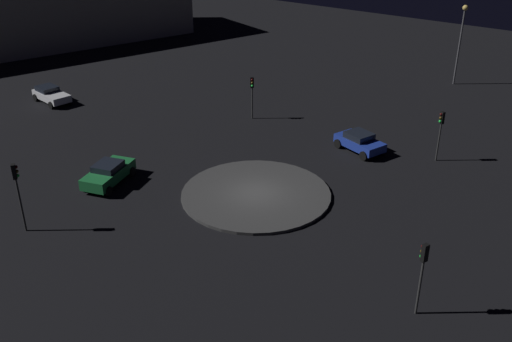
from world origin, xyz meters
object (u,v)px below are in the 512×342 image
(car_white, at_px, (51,95))
(store_building, at_px, (43,7))
(streetlamp_south, at_px, (461,33))
(traffic_light_southwest, at_px, (441,126))
(traffic_light_west, at_px, (423,265))
(car_blue, at_px, (360,141))
(car_green, at_px, (108,173))
(traffic_light_northeast, at_px, (17,184))
(traffic_light_southeast, at_px, (252,89))

(car_white, bearing_deg, store_building, 152.87)
(streetlamp_south, bearing_deg, car_white, 43.67)
(car_white, relative_size, traffic_light_southwest, 1.13)
(traffic_light_west, relative_size, store_building, 0.10)
(car_blue, height_order, traffic_light_southwest, traffic_light_southwest)
(streetlamp_south, bearing_deg, car_green, 71.46)
(car_blue, distance_m, car_green, 18.62)
(streetlamp_south, bearing_deg, traffic_light_northeast, 75.18)
(traffic_light_west, distance_m, store_building, 61.68)
(car_blue, height_order, streetlamp_south, streetlamp_south)
(car_green, height_order, store_building, store_building)
(car_white, xyz_separation_m, streetlamp_south, (-28.49, -27.20, 4.47))
(traffic_light_northeast, xyz_separation_m, streetlamp_south, (-11.10, -41.98, 2.12))
(streetlamp_south, bearing_deg, traffic_light_southeast, 60.94)
(traffic_light_southeast, distance_m, traffic_light_southwest, 15.97)
(car_white, relative_size, traffic_light_northeast, 1.00)
(streetlamp_south, bearing_deg, store_building, 16.07)
(car_green, distance_m, traffic_light_southeast, 15.52)
(traffic_light_southeast, height_order, traffic_light_southwest, traffic_light_southwest)
(traffic_light_southwest, bearing_deg, traffic_light_southeast, -53.64)
(car_blue, bearing_deg, car_white, -147.57)
(traffic_light_northeast, xyz_separation_m, traffic_light_west, (-21.41, -6.44, -0.29))
(traffic_light_southwest, bearing_deg, traffic_light_west, 49.75)
(traffic_light_northeast, relative_size, store_building, 0.12)
(traffic_light_west, relative_size, traffic_light_southwest, 1.02)
(car_blue, xyz_separation_m, car_white, (28.13, 6.89, -0.03))
(car_green, xyz_separation_m, traffic_light_west, (-22.06, 0.51, 2.03))
(car_white, bearing_deg, traffic_light_southwest, 23.10)
(streetlamp_south, bearing_deg, car_blue, 88.99)
(car_blue, relative_size, store_building, 0.11)
(car_white, distance_m, traffic_light_southwest, 34.66)
(car_blue, distance_m, streetlamp_south, 20.79)
(car_green, xyz_separation_m, store_building, (35.57, -21.41, 3.65))
(car_white, xyz_separation_m, traffic_light_northeast, (-17.39, 14.78, 2.34))
(car_blue, relative_size, traffic_light_west, 1.08)
(car_blue, height_order, car_green, car_green)
(car_blue, xyz_separation_m, traffic_light_west, (-10.67, 15.23, 2.02))
(traffic_light_southwest, xyz_separation_m, streetlamp_south, (5.01, -18.56, 2.48))
(car_green, relative_size, traffic_light_southeast, 1.23)
(traffic_light_southeast, bearing_deg, traffic_light_southwest, 56.78)
(car_white, relative_size, traffic_light_west, 1.10)
(car_blue, bearing_deg, traffic_light_southeast, -164.88)
(store_building, bearing_deg, streetlamp_south, 124.46)
(store_building, bearing_deg, traffic_light_southwest, 103.02)
(traffic_light_southeast, relative_size, streetlamp_south, 0.47)
(traffic_light_southeast, bearing_deg, streetlamp_south, 113.79)
(car_blue, height_order, car_white, car_blue)
(car_white, bearing_deg, traffic_light_west, -3.50)
(car_green, xyz_separation_m, traffic_light_northeast, (-0.64, 6.94, 2.32))
(traffic_light_west, relative_size, streetlamp_south, 0.50)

